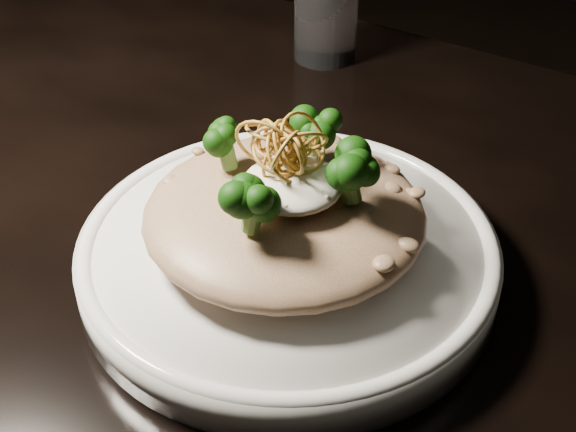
{
  "coord_description": "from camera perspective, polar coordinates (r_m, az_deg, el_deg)",
  "views": [
    {
      "loc": [
        0.3,
        -0.42,
        1.16
      ],
      "look_at": [
        0.05,
        -0.04,
        0.81
      ],
      "focal_mm": 50.0,
      "sensor_mm": 36.0,
      "label": 1
    }
  ],
  "objects": [
    {
      "name": "broccoli",
      "position": [
        0.55,
        -0.33,
        4.08
      ],
      "size": [
        0.13,
        0.13,
        0.05
      ],
      "primitive_type": null,
      "color": "black",
      "rests_on": "risotto"
    },
    {
      "name": "plate",
      "position": [
        0.6,
        -0.0,
        -2.95
      ],
      "size": [
        0.31,
        0.31,
        0.03
      ],
      "primitive_type": "cylinder",
      "color": "white",
      "rests_on": "table"
    },
    {
      "name": "cheese",
      "position": [
        0.55,
        0.32,
        2.28
      ],
      "size": [
        0.07,
        0.07,
        0.02
      ],
      "primitive_type": "ellipsoid",
      "color": "white",
      "rests_on": "risotto"
    },
    {
      "name": "risotto",
      "position": [
        0.58,
        -0.26,
        0.14
      ],
      "size": [
        0.21,
        0.21,
        0.05
      ],
      "primitive_type": "ellipsoid",
      "color": "brown",
      "rests_on": "plate"
    },
    {
      "name": "table",
      "position": [
        0.71,
        -1.81,
        -5.78
      ],
      "size": [
        1.1,
        0.8,
        0.75
      ],
      "color": "black",
      "rests_on": "ground"
    },
    {
      "name": "drinking_glass",
      "position": [
        0.9,
        2.72,
        14.74
      ],
      "size": [
        0.08,
        0.08,
        0.12
      ],
      "primitive_type": "cylinder",
      "rotation": [
        0.0,
        0.0,
        0.23
      ],
      "color": "white",
      "rests_on": "table"
    },
    {
      "name": "shallots",
      "position": [
        0.54,
        0.01,
        5.56
      ],
      "size": [
        0.06,
        0.06,
        0.04
      ],
      "primitive_type": null,
      "color": "#935B1F",
      "rests_on": "cheese"
    }
  ]
}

